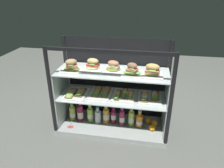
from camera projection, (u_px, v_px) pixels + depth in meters
name	position (u px, v px, depth m)	size (l,w,h in m)	color
ground_plane	(112.00, 128.00, 2.43)	(6.00, 6.00, 0.02)	#5A5C58
case_base_deck	(112.00, 125.00, 2.41)	(1.21, 0.48, 0.04)	#9DA4A2
case_frame	(114.00, 80.00, 2.30)	(1.21, 0.48, 0.98)	black
riser_lower_tier	(112.00, 111.00, 2.33)	(1.13, 0.40, 0.35)	silver
shelf_lower_glass	(112.00, 96.00, 2.26)	(1.15, 0.42, 0.01)	silver
riser_upper_tier	(112.00, 84.00, 2.20)	(1.13, 0.40, 0.27)	silver
shelf_upper_glass	(112.00, 72.00, 2.14)	(1.15, 0.42, 0.01)	silver
plated_roll_sandwich_mid_left	(72.00, 67.00, 2.13)	(0.21, 0.21, 0.13)	white
plated_roll_sandwich_near_right_corner	(93.00, 65.00, 2.17)	(0.21, 0.21, 0.12)	white
plated_roll_sandwich_near_left_corner	(113.00, 67.00, 2.13)	(0.20, 0.20, 0.11)	white
plated_roll_sandwich_left_of_center	(132.00, 71.00, 2.05)	(0.20, 0.20, 0.12)	white
plated_roll_sandwich_center	(152.00, 72.00, 2.01)	(0.21, 0.21, 0.13)	white
open_sandwich_tray_far_left	(76.00, 93.00, 2.27)	(0.24, 0.31, 0.06)	white
open_sandwich_tray_far_right	(101.00, 92.00, 2.29)	(0.24, 0.31, 0.06)	white
open_sandwich_tray_near_left_corner	(124.00, 95.00, 2.23)	(0.24, 0.31, 0.06)	white
open_sandwich_tray_near_right_corner	(150.00, 97.00, 2.20)	(0.24, 0.31, 0.06)	white
juice_bottle_back_center	(72.00, 113.00, 2.46)	(0.07, 0.07, 0.22)	#BFCF4E
juice_bottle_front_left_end	(80.00, 113.00, 2.43)	(0.07, 0.07, 0.24)	#9D1E48
juice_bottle_front_fourth	(90.00, 114.00, 2.43)	(0.07, 0.07, 0.22)	#AFDB4A
juice_bottle_front_middle	(98.00, 117.00, 2.39)	(0.07, 0.07, 0.21)	white
juice_bottle_back_left	(106.00, 116.00, 2.39)	(0.07, 0.07, 0.21)	gold
juice_bottle_near_post	(114.00, 116.00, 2.39)	(0.06, 0.06, 0.21)	#981E48
juice_bottle_tucked_behind	(122.00, 118.00, 2.35)	(0.06, 0.06, 0.23)	#9C244B
juice_bottle_front_right_end	(131.00, 118.00, 2.35)	(0.06, 0.06, 0.23)	#B8DA43
juice_bottle_front_second	(139.00, 121.00, 2.33)	(0.07, 0.07, 0.20)	orange
orange_fruit_beside_bottles	(154.00, 123.00, 2.35)	(0.07, 0.07, 0.07)	orange
orange_fruit_near_left_post	(152.00, 128.00, 2.28)	(0.07, 0.07, 0.07)	orange
orange_fruit_rolled_forward	(148.00, 121.00, 2.40)	(0.07, 0.07, 0.07)	orange
kitchen_scissors	(71.00, 125.00, 2.37)	(0.08, 0.20, 0.01)	silver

